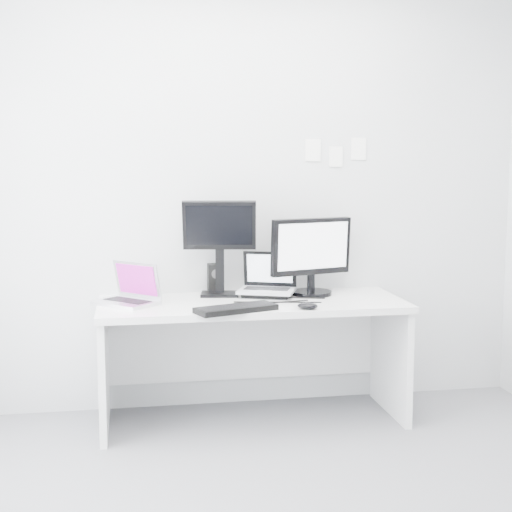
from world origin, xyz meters
name	(u,v)px	position (x,y,z in m)	size (l,w,h in m)	color
back_wall	(243,193)	(0.00, 1.60, 1.35)	(3.60, 3.60, 0.00)	silver
desk	(252,361)	(0.00, 1.25, 0.36)	(1.80, 0.70, 0.73)	silver
macbook	(125,283)	(-0.74, 1.26, 0.86)	(0.34, 0.25, 0.25)	silver
speaker	(215,279)	(-0.18, 1.53, 0.82)	(0.09, 0.09, 0.19)	black
dell_laptop	(267,274)	(0.11, 1.37, 0.87)	(0.33, 0.26, 0.28)	#B2B4BB
rear_monitor	(220,247)	(-0.17, 1.45, 1.03)	(0.44, 0.16, 0.60)	black
samsung_monitor	(312,255)	(0.40, 1.39, 0.98)	(0.54, 0.25, 0.49)	black
keyboard	(236,309)	(-0.14, 0.96, 0.75)	(0.45, 0.16, 0.03)	black
mouse	(308,306)	(0.26, 0.95, 0.75)	(0.11, 0.07, 0.04)	black
wall_note_0	(313,150)	(0.45, 1.59, 1.62)	(0.10, 0.00, 0.14)	white
wall_note_1	(336,157)	(0.60, 1.59, 1.58)	(0.09, 0.00, 0.13)	white
wall_note_2	(359,149)	(0.75, 1.59, 1.63)	(0.10, 0.00, 0.14)	white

